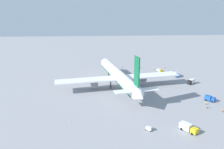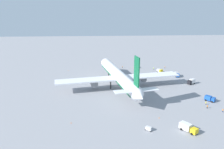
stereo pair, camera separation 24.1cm
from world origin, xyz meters
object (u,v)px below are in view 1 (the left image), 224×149
ground_worker_1 (206,103)px  service_truck_0 (177,74)px  service_truck_4 (188,127)px  service_truck_3 (160,71)px  ground_worker_0 (122,67)px  traffic_cone_1 (159,118)px  ground_worker_3 (154,69)px  traffic_cone_2 (68,70)px  traffic_cone_0 (71,123)px  baggage_cart_0 (149,128)px  airliner (118,76)px  ground_worker_2 (223,110)px  ground_worker_5 (207,107)px  ground_worker_4 (165,67)px  service_truck_1 (210,98)px  service_van (137,67)px  service_truck_2 (191,81)px

ground_worker_1 → service_truck_0: bearing=-4.0°
service_truck_4 → service_truck_3: bearing=-9.3°
ground_worker_0 → traffic_cone_1: ground_worker_0 is taller
ground_worker_3 → traffic_cone_2: size_ratio=3.10×
traffic_cone_0 → traffic_cone_1: 37.35m
service_truck_0 → baggage_cart_0: service_truck_0 is taller
airliner → baggage_cart_0: (-51.09, -6.52, -6.43)m
baggage_cart_0 → traffic_cone_1: baggage_cart_0 is taller
ground_worker_2 → ground_worker_3: bearing=8.4°
ground_worker_0 → traffic_cone_2: (-5.16, 43.53, -0.60)m
service_truck_4 → traffic_cone_0: bearing=78.1°
airliner → service_truck_0: airliner is taller
traffic_cone_2 → ground_worker_5: bearing=-135.4°
ground_worker_0 → traffic_cone_0: size_ratio=3.14×
service_truck_3 → traffic_cone_2: (11.05, 69.92, -1.20)m
ground_worker_3 → airliner: bearing=140.4°
ground_worker_4 → traffic_cone_0: size_ratio=3.23×
service_truck_1 → ground_worker_3: size_ratio=3.12×
service_truck_1 → ground_worker_0: size_ratio=3.08×
ground_worker_3 → traffic_cone_1: bearing=166.8°
service_van → ground_worker_0: 11.62m
service_truck_0 → ground_worker_1: service_truck_0 is taller
service_truck_1 → baggage_cart_0: bearing=124.2°
ground_worker_1 → ground_worker_3: 69.44m
ground_worker_3 → traffic_cone_1: (-81.01, 19.07, -0.59)m
service_truck_1 → service_truck_4: size_ratio=0.75×
ground_worker_2 → ground_worker_3: size_ratio=0.99×
ground_worker_5 → ground_worker_1: bearing=-18.9°
airliner → service_truck_2: size_ratio=13.61×
traffic_cone_2 → ground_worker_0: bearing=-83.2°
service_truck_0 → traffic_cone_0: bearing=132.5°
ground_worker_1 → ground_worker_3: (69.00, 7.81, -0.05)m
service_van → service_truck_4: bearing=-179.3°
baggage_cart_0 → ground_worker_0: size_ratio=1.71×
service_truck_1 → service_truck_2: size_ratio=0.92×
service_truck_4 → ground_worker_2: 26.99m
service_truck_4 → ground_worker_1: bearing=-39.5°
service_truck_2 → ground_worker_3: size_ratio=3.39×
service_truck_1 → airliner: bearing=60.5°
service_truck_3 → traffic_cone_1: bearing=163.5°
service_truck_3 → ground_worker_3: size_ratio=2.95×
service_truck_0 → traffic_cone_2: service_truck_0 is taller
ground_worker_5 → service_truck_0: bearing=-5.2°
service_truck_1 → traffic_cone_1: size_ratio=9.68×
service_truck_1 → ground_worker_0: (71.93, 36.07, -0.58)m
ground_worker_0 → traffic_cone_1: 88.49m
service_truck_1 → traffic_cone_2: bearing=50.0°
service_truck_2 → traffic_cone_1: (-43.66, 33.45, -1.46)m
service_truck_4 → ground_worker_3: (92.08, -11.25, -0.70)m
service_truck_3 → traffic_cone_0: 94.23m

